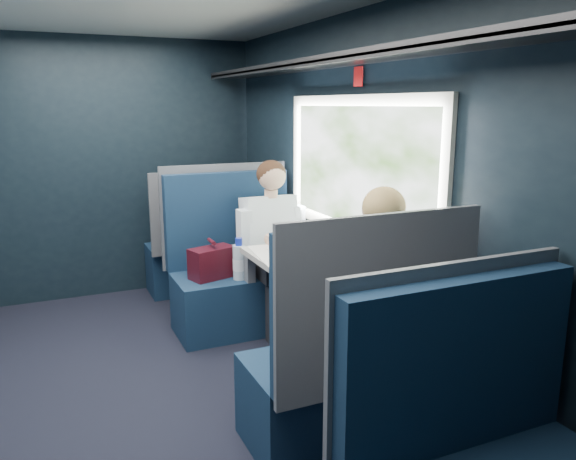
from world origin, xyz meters
name	(u,v)px	position (x,y,z in m)	size (l,w,h in m)	color
ground	(151,398)	(0.00, 0.00, -0.01)	(2.80, 4.20, 0.01)	black
room_shell	(141,150)	(0.02, 0.00, 1.48)	(3.00, 4.40, 2.40)	black
table	(307,271)	(1.03, 0.00, 0.66)	(0.62, 1.00, 0.74)	#54565E
seat_bay_near	(236,274)	(0.84, 0.87, 0.42)	(1.04, 0.62, 1.26)	#0C1D35
seat_bay_far	(350,369)	(0.85, -0.87, 0.41)	(1.04, 0.62, 1.26)	#0C1D35
seat_row_front	(204,249)	(0.85, 1.80, 0.41)	(1.04, 0.51, 1.16)	#0C1D35
man	(274,239)	(1.10, 0.70, 0.72)	(0.53, 0.56, 1.32)	black
woman	(376,293)	(1.10, -0.71, 0.73)	(0.53, 0.56, 1.32)	black
papers	(295,256)	(1.00, 0.11, 0.74)	(0.48, 0.69, 0.01)	white
laptop	(356,247)	(1.37, -0.05, 0.80)	(0.32, 0.36, 0.23)	silver
bottle_small	(317,237)	(1.21, 0.20, 0.83)	(0.06, 0.06, 0.21)	silver
cup	(321,237)	(1.33, 0.37, 0.79)	(0.07, 0.07, 0.09)	white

